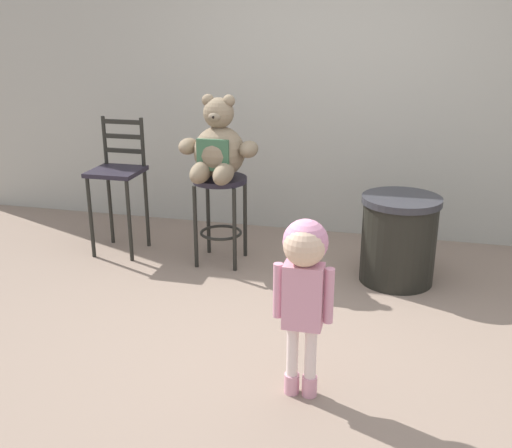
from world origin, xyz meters
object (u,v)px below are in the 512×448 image
at_px(trash_bin, 399,239).
at_px(bar_chair_empty, 118,178).
at_px(teddy_bear, 218,149).
at_px(bar_stool_with_teddy, 220,201).
at_px(child_walking, 304,272).

relative_size(trash_bin, bar_chair_empty, 0.59).
height_order(teddy_bear, trash_bin, teddy_bear).
distance_m(bar_stool_with_teddy, child_walking, 1.90).
bearing_deg(bar_chair_empty, bar_stool_with_teddy, -2.31).
distance_m(trash_bin, bar_chair_empty, 2.32).
relative_size(child_walking, trash_bin, 1.46).
height_order(teddy_bear, child_walking, teddy_bear).
bearing_deg(teddy_bear, trash_bin, -0.59).
distance_m(teddy_bear, child_walking, 1.88).
bearing_deg(bar_chair_empty, trash_bin, -2.08).
xyz_separation_m(teddy_bear, bar_chair_empty, (-0.89, 0.07, -0.30)).
bearing_deg(trash_bin, child_walking, -106.02).
relative_size(bar_stool_with_teddy, bar_chair_empty, 0.63).
xyz_separation_m(bar_stool_with_teddy, trash_bin, (1.40, -0.05, -0.18)).
height_order(bar_stool_with_teddy, trash_bin, bar_stool_with_teddy).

